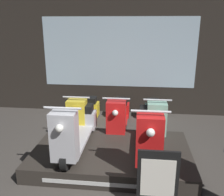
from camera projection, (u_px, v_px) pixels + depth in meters
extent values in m
cube|color=#28231E|center=(119.00, 50.00, 6.17)|extent=(6.86, 0.08, 3.20)
cube|color=silver|center=(118.00, 53.00, 6.14)|extent=(3.77, 0.01, 1.70)
cube|color=#2D2823|center=(112.00, 155.00, 4.19)|extent=(2.58, 1.59, 0.25)
cube|color=silver|center=(105.00, 185.00, 3.43)|extent=(1.80, 0.01, 0.06)
cylinder|color=black|center=(65.00, 160.00, 3.51)|extent=(0.09, 0.28, 0.28)
cylinder|color=black|center=(86.00, 123.00, 4.84)|extent=(0.09, 0.28, 0.28)
cube|color=#BCBCC1|center=(77.00, 139.00, 4.18)|extent=(0.34, 1.31, 0.05)
cube|color=#BCBCC1|center=(64.00, 136.00, 3.42)|extent=(0.36, 0.26, 0.70)
cube|color=#BCBCC1|center=(86.00, 120.00, 4.80)|extent=(0.37, 0.30, 0.33)
cube|color=black|center=(85.00, 108.00, 4.72)|extent=(0.27, 0.27, 0.14)
cylinder|color=silver|center=(62.00, 108.00, 3.30)|extent=(0.51, 0.03, 0.03)
sphere|color=white|center=(59.00, 128.00, 3.19)|extent=(0.11, 0.11, 0.11)
cylinder|color=black|center=(148.00, 166.00, 3.38)|extent=(0.09, 0.28, 0.28)
cylinder|color=black|center=(146.00, 125.00, 4.71)|extent=(0.09, 0.28, 0.28)
cube|color=red|center=(147.00, 143.00, 4.05)|extent=(0.34, 1.31, 0.05)
cube|color=red|center=(149.00, 140.00, 3.30)|extent=(0.36, 0.26, 0.70)
cube|color=red|center=(147.00, 122.00, 4.67)|extent=(0.37, 0.30, 0.33)
cube|color=black|center=(147.00, 111.00, 4.60)|extent=(0.27, 0.27, 0.14)
cylinder|color=silver|center=(151.00, 111.00, 3.17)|extent=(0.51, 0.03, 0.03)
sphere|color=white|center=(151.00, 133.00, 3.07)|extent=(0.11, 0.11, 0.11)
cylinder|color=black|center=(78.00, 136.00, 4.86)|extent=(0.09, 0.28, 0.28)
cylinder|color=black|center=(91.00, 111.00, 6.19)|extent=(0.09, 0.28, 0.28)
cube|color=yellow|center=(85.00, 122.00, 5.53)|extent=(0.34, 1.31, 0.05)
cube|color=yellow|center=(77.00, 118.00, 4.77)|extent=(0.36, 0.26, 0.70)
cube|color=yellow|center=(91.00, 109.00, 6.15)|extent=(0.37, 0.30, 0.33)
cube|color=black|center=(91.00, 100.00, 6.07)|extent=(0.27, 0.27, 0.14)
cylinder|color=silver|center=(76.00, 97.00, 4.65)|extent=(0.51, 0.03, 0.03)
sphere|color=white|center=(74.00, 111.00, 4.54)|extent=(0.11, 0.11, 0.11)
cylinder|color=black|center=(116.00, 137.00, 4.78)|extent=(0.09, 0.28, 0.28)
cylinder|color=black|center=(121.00, 113.00, 6.11)|extent=(0.09, 0.28, 0.28)
cube|color=red|center=(119.00, 124.00, 5.45)|extent=(0.34, 1.31, 0.05)
cube|color=red|center=(116.00, 119.00, 4.69)|extent=(0.36, 0.26, 0.70)
cube|color=red|center=(121.00, 110.00, 6.06)|extent=(0.37, 0.30, 0.33)
cube|color=black|center=(122.00, 101.00, 5.99)|extent=(0.27, 0.27, 0.14)
cylinder|color=silver|center=(116.00, 99.00, 4.57)|extent=(0.51, 0.03, 0.03)
sphere|color=white|center=(115.00, 113.00, 4.46)|extent=(0.11, 0.11, 0.11)
cylinder|color=black|center=(156.00, 139.00, 4.70)|extent=(0.09, 0.28, 0.28)
cylinder|color=black|center=(152.00, 114.00, 6.03)|extent=(0.09, 0.28, 0.28)
cube|color=#8EC6AD|center=(154.00, 125.00, 5.36)|extent=(0.34, 1.31, 0.05)
cube|color=#8EC6AD|center=(156.00, 121.00, 4.61)|extent=(0.36, 0.26, 0.70)
cube|color=#8EC6AD|center=(153.00, 111.00, 5.98)|extent=(0.37, 0.30, 0.33)
cube|color=black|center=(153.00, 102.00, 5.91)|extent=(0.27, 0.27, 0.14)
cylinder|color=silver|center=(158.00, 100.00, 4.49)|extent=(0.51, 0.03, 0.03)
sphere|color=white|center=(158.00, 115.00, 4.38)|extent=(0.11, 0.11, 0.11)
cube|color=black|center=(157.00, 182.00, 2.99)|extent=(0.49, 0.04, 0.83)
cube|color=white|center=(158.00, 178.00, 2.95)|extent=(0.41, 0.01, 0.50)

